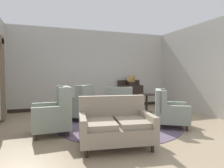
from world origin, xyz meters
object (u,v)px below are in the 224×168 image
(settee, at_px, (115,125))
(armchair_far_left, at_px, (120,103))
(porcelain_vase, at_px, (117,103))
(armchair_beside_settee, at_px, (78,105))
(coffee_table, at_px, (116,111))
(armchair_near_sideboard, at_px, (55,114))
(sideboard, at_px, (130,95))
(side_table, at_px, (147,102))
(armchair_near_window, at_px, (168,111))
(gramophone, at_px, (133,79))

(settee, bearing_deg, armchair_far_left, 74.54)
(porcelain_vase, bearing_deg, armchair_beside_settee, 131.53)
(coffee_table, xyz_separation_m, armchair_far_left, (0.55, 1.05, 0.04))
(porcelain_vase, xyz_separation_m, armchair_near_sideboard, (-1.60, -0.23, -0.13))
(armchair_near_sideboard, bearing_deg, settee, 42.76)
(coffee_table, distance_m, armchair_near_sideboard, 1.59)
(sideboard, bearing_deg, armchair_far_left, -125.75)
(coffee_table, xyz_separation_m, armchair_beside_settee, (-0.85, 0.94, 0.06))
(settee, relative_size, sideboard, 1.35)
(armchair_beside_settee, bearing_deg, armchair_far_left, 130.47)
(armchair_beside_settee, xyz_separation_m, sideboard, (2.40, 1.51, 0.07))
(armchair_beside_settee, distance_m, side_table, 2.40)
(armchair_far_left, bearing_deg, armchair_near_window, 145.29)
(gramophone, bearing_deg, porcelain_vase, -123.33)
(coffee_table, distance_m, porcelain_vase, 0.23)
(porcelain_vase, height_order, sideboard, sideboard)
(armchair_far_left, relative_size, gramophone, 2.15)
(armchair_far_left, distance_m, armchair_near_sideboard, 2.50)
(coffee_table, xyz_separation_m, armchair_near_sideboard, (-1.57, -0.27, 0.09))
(porcelain_vase, relative_size, sideboard, 0.30)
(porcelain_vase, xyz_separation_m, armchair_far_left, (0.52, 1.10, -0.18))
(armchair_far_left, distance_m, gramophone, 1.84)
(settee, bearing_deg, armchair_near_sideboard, 142.49)
(armchair_far_left, bearing_deg, settee, 99.21)
(armchair_far_left, bearing_deg, gramophone, -95.82)
(armchair_far_left, bearing_deg, side_table, -143.64)
(settee, distance_m, armchair_far_left, 2.63)
(coffee_table, xyz_separation_m, armchair_near_window, (1.21, -0.60, 0.05))
(gramophone, bearing_deg, armchair_near_sideboard, -140.41)
(coffee_table, distance_m, sideboard, 2.90)
(porcelain_vase, relative_size, side_table, 0.49)
(coffee_table, height_order, sideboard, sideboard)
(coffee_table, distance_m, armchair_far_left, 1.18)
(side_table, bearing_deg, sideboard, 89.76)
(armchair_far_left, relative_size, armchair_near_window, 1.10)
(armchair_far_left, xyz_separation_m, armchair_near_sideboard, (-2.12, -1.32, 0.05))
(armchair_near_sideboard, distance_m, side_table, 3.41)
(settee, xyz_separation_m, armchair_near_window, (1.74, 0.76, 0.03))
(armchair_beside_settee, distance_m, gramophone, 2.92)
(armchair_far_left, height_order, armchair_near_window, armchair_near_window)
(side_table, height_order, gramophone, gramophone)
(side_table, bearing_deg, gramophone, 87.38)
(armchair_beside_settee, bearing_deg, gramophone, 155.95)
(armchair_near_sideboard, height_order, side_table, armchair_near_sideboard)
(settee, height_order, armchair_near_sideboard, armchair_near_sideboard)
(coffee_table, relative_size, armchair_far_left, 0.74)
(armchair_near_window, distance_m, armchair_beside_settee, 2.57)
(armchair_far_left, xyz_separation_m, side_table, (1.00, 0.06, -0.00))
(coffee_table, relative_size, side_table, 1.35)
(porcelain_vase, xyz_separation_m, gramophone, (1.58, 2.40, 0.58))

